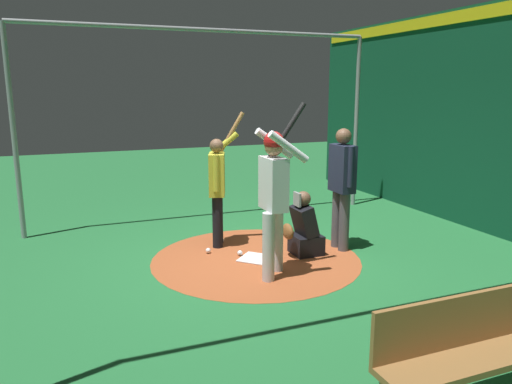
# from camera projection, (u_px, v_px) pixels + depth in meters

# --- Properties ---
(ground_plane) EXTENTS (25.86, 25.86, 0.00)m
(ground_plane) POSITION_uv_depth(u_px,v_px,m) (256.00, 259.00, 6.75)
(ground_plane) COLOR #216633
(dirt_circle) EXTENTS (2.88, 2.88, 0.01)m
(dirt_circle) POSITION_uv_depth(u_px,v_px,m) (256.00, 259.00, 6.75)
(dirt_circle) COLOR #9E4C28
(dirt_circle) RESTS_ON ground
(home_plate) EXTENTS (0.59, 0.59, 0.01)m
(home_plate) POSITION_uv_depth(u_px,v_px,m) (256.00, 258.00, 6.75)
(home_plate) COLOR white
(home_plate) RESTS_ON dirt_circle
(batter) EXTENTS (0.68, 0.49, 2.15)m
(batter) POSITION_uv_depth(u_px,v_px,m) (274.00, 189.00, 5.94)
(batter) COLOR #BCBCC0
(batter) RESTS_ON ground
(catcher) EXTENTS (0.58, 0.40, 0.92)m
(catcher) POSITION_uv_depth(u_px,v_px,m) (304.00, 230.00, 6.88)
(catcher) COLOR black
(catcher) RESTS_ON ground
(umpire) EXTENTS (0.22, 0.49, 1.76)m
(umpire) POSITION_uv_depth(u_px,v_px,m) (342.00, 182.00, 7.00)
(umpire) COLOR #4C4C51
(umpire) RESTS_ON ground
(visitor) EXTENTS (0.64, 0.51, 1.98)m
(visitor) POSITION_uv_depth(u_px,v_px,m) (218.00, 185.00, 7.16)
(visitor) COLOR black
(visitor) RESTS_ON ground
(back_wall) EXTENTS (0.22, 9.86, 3.63)m
(back_wall) POSITION_uv_depth(u_px,v_px,m) (489.00, 119.00, 7.84)
(back_wall) COLOR #0F472D
(back_wall) RESTS_ON ground
(cage_frame) EXTENTS (6.15, 4.64, 3.30)m
(cage_frame) POSITION_uv_depth(u_px,v_px,m) (256.00, 88.00, 6.27)
(cage_frame) COLOR gray
(cage_frame) RESTS_ON ground
(bench) EXTENTS (1.68, 0.36, 0.85)m
(bench) POSITION_uv_depth(u_px,v_px,m) (476.00, 351.00, 3.55)
(bench) COLOR olive
(bench) RESTS_ON ground
(baseball_0) EXTENTS (0.07, 0.07, 0.07)m
(baseball_0) POSITION_uv_depth(u_px,v_px,m) (208.00, 251.00, 6.97)
(baseball_0) COLOR white
(baseball_0) RESTS_ON dirt_circle
(baseball_1) EXTENTS (0.07, 0.07, 0.07)m
(baseball_1) POSITION_uv_depth(u_px,v_px,m) (240.00, 253.00, 6.87)
(baseball_1) COLOR white
(baseball_1) RESTS_ON dirt_circle
(baseball_2) EXTENTS (0.07, 0.07, 0.07)m
(baseball_2) POSITION_uv_depth(u_px,v_px,m) (221.00, 240.00, 7.45)
(baseball_2) COLOR white
(baseball_2) RESTS_ON dirt_circle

